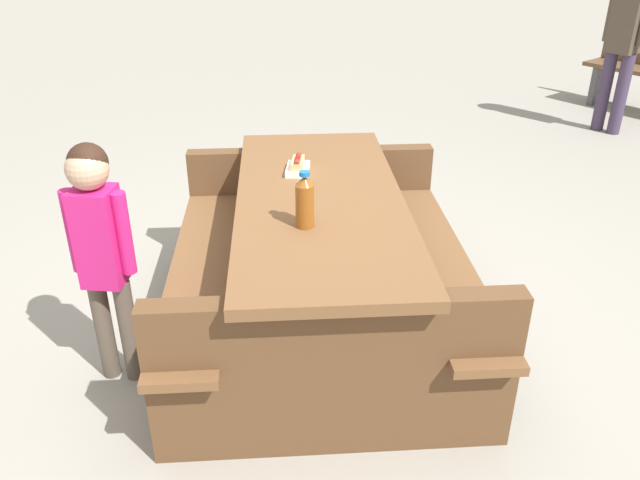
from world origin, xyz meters
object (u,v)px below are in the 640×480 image
(child_in_coat, at_px, (100,238))
(bystander_adult, at_px, (629,17))
(soda_bottle, at_px, (305,201))
(hotdog_tray, at_px, (298,166))
(picnic_table, at_px, (320,255))

(child_in_coat, bearing_deg, bystander_adult, -50.30)
(soda_bottle, bearing_deg, hotdog_tray, -0.25)
(soda_bottle, distance_m, bystander_adult, 4.54)
(soda_bottle, distance_m, hotdog_tray, 0.61)
(picnic_table, height_order, bystander_adult, bystander_adult)
(soda_bottle, distance_m, child_in_coat, 0.86)
(soda_bottle, height_order, bystander_adult, bystander_adult)
(picnic_table, height_order, hotdog_tray, hotdog_tray)
(soda_bottle, xyz_separation_m, hotdog_tray, (0.61, -0.00, -0.08))
(picnic_table, distance_m, soda_bottle, 0.52)
(picnic_table, relative_size, child_in_coat, 1.63)
(hotdog_tray, xyz_separation_m, bystander_adult, (2.70, -3.09, 0.27))
(picnic_table, distance_m, bystander_adult, 4.30)
(soda_bottle, bearing_deg, picnic_table, -16.35)
(picnic_table, height_order, soda_bottle, soda_bottle)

